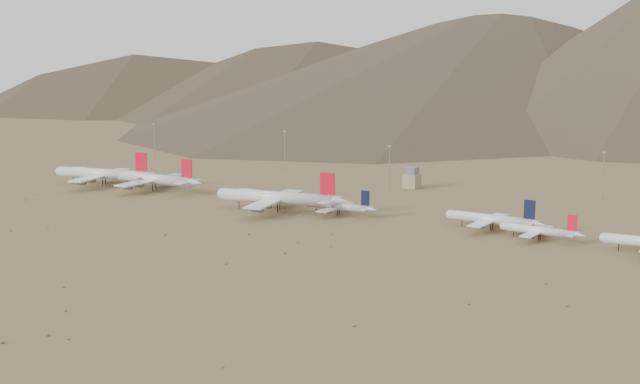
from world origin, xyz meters
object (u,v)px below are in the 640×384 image
Objects in this scene: narrowbody_a at (339,206)px; control_tower at (412,179)px; widebody_centre at (153,179)px; widebody_east at (277,197)px; widebody_west at (102,174)px; narrowbody_b at (493,219)px.

narrowbody_a is 89.03m from control_tower.
widebody_centre is 0.95× the size of widebody_east.
widebody_centre is 1.61× the size of narrowbody_a.
widebody_west is 178.00m from control_tower.
narrowbody_a is at bearing 4.02° from widebody_east.
widebody_east is 1.70× the size of narrowbody_a.
widebody_centre is at bearing 176.45° from narrowbody_a.
narrowbody_b is at bearing -0.14° from widebody_centre.
control_tower is at bearing 91.72° from narrowbody_a.
widebody_west is 5.53× the size of control_tower.
widebody_centre is 145.90m from control_tower.
widebody_east reaches higher than widebody_centre.
widebody_east is 5.71× the size of control_tower.
narrowbody_b reaches higher than narrowbody_a.
widebody_east is (129.90, -6.38, 0.20)m from widebody_west.
narrowbody_b is (199.19, 8.31, -1.63)m from widebody_centre.
narrowbody_a is 3.35× the size of control_tower.
narrowbody_b is 3.90× the size of control_tower.
widebody_east is 1.47× the size of narrowbody_b.
widebody_west is at bearing -177.27° from narrowbody_b.
widebody_west is at bearing -176.02° from widebody_centre.
widebody_east reaches higher than narrowbody_b.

